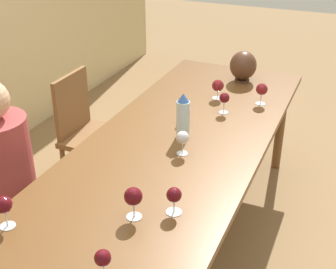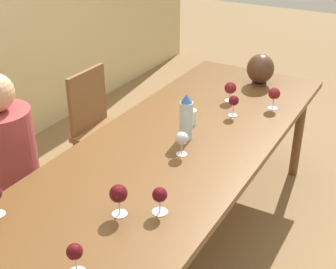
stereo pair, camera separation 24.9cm
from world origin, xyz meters
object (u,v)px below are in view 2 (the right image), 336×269
(vase, at_px, (260,69))
(person_near, at_px, (10,170))
(wine_glass_1, at_px, (230,88))
(chair_far, at_px, (104,127))
(water_bottle, at_px, (186,117))
(water_tumbler, at_px, (191,117))
(wine_glass_3, at_px, (160,196))
(wine_glass_4, at_px, (75,253))
(chair_near, at_px, (5,191))
(wine_glass_0, at_px, (182,139))
(wine_glass_5, at_px, (234,101))
(wine_glass_6, at_px, (274,94))
(wine_glass_7, at_px, (119,194))

(vase, bearing_deg, person_near, 152.15)
(wine_glass_1, bearing_deg, chair_far, 107.53)
(water_bottle, xyz_separation_m, water_tumbler, (0.17, 0.06, -0.08))
(water_tumbler, height_order, wine_glass_3, wine_glass_3)
(wine_glass_1, bearing_deg, water_bottle, 179.11)
(wine_glass_4, bearing_deg, chair_near, 62.34)
(vase, bearing_deg, chair_near, 149.90)
(chair_near, distance_m, chair_far, 0.96)
(wine_glass_4, bearing_deg, wine_glass_1, 4.46)
(wine_glass_0, relative_size, wine_glass_4, 0.99)
(water_bottle, height_order, water_tumbler, water_bottle)
(wine_glass_3, bearing_deg, water_tumbler, 18.49)
(wine_glass_5, bearing_deg, wine_glass_6, -38.73)
(vase, xyz_separation_m, wine_glass_1, (-0.38, 0.07, -0.03))
(wine_glass_3, height_order, chair_near, wine_glass_3)
(water_tumbler, distance_m, wine_glass_6, 0.59)
(wine_glass_3, relative_size, wine_glass_5, 0.95)
(water_tumbler, height_order, vase, vase)
(water_bottle, bearing_deg, wine_glass_6, -25.13)
(wine_glass_0, relative_size, wine_glass_6, 0.94)
(water_tumbler, height_order, wine_glass_5, wine_glass_5)
(vase, distance_m, chair_far, 1.22)
(wine_glass_3, relative_size, wine_glass_4, 0.94)
(vase, xyz_separation_m, wine_glass_5, (-0.59, -0.04, -0.02))
(wine_glass_3, height_order, person_near, person_near)
(wine_glass_4, height_order, chair_far, wine_glass_4)
(water_bottle, relative_size, wine_glass_1, 2.03)
(wine_glass_3, bearing_deg, wine_glass_4, 170.54)
(wine_glass_1, xyz_separation_m, chair_near, (-1.23, 0.87, -0.38))
(water_bottle, xyz_separation_m, wine_glass_3, (-0.67, -0.23, -0.04))
(chair_near, bearing_deg, wine_glass_3, -93.00)
(wine_glass_0, height_order, person_near, person_near)
(wine_glass_1, xyz_separation_m, wine_glass_3, (-1.29, -0.22, -0.00))
(water_bottle, distance_m, chair_far, 1.02)
(wine_glass_5, bearing_deg, chair_far, 94.07)
(water_bottle, distance_m, wine_glass_3, 0.71)
(water_bottle, xyz_separation_m, wine_glass_6, (0.64, -0.30, -0.03))
(water_tumbler, height_order, wine_glass_7, wine_glass_7)
(wine_glass_5, relative_size, chair_far, 0.15)
(wine_glass_3, height_order, wine_glass_5, wine_glass_5)
(wine_glass_0, bearing_deg, wine_glass_7, -178.98)
(water_tumbler, distance_m, wine_glass_1, 0.45)
(vase, xyz_separation_m, chair_near, (-1.62, 0.94, -0.41))
(water_bottle, height_order, wine_glass_0, water_bottle)
(wine_glass_3, relative_size, chair_far, 0.14)
(water_bottle, height_order, wine_glass_5, water_bottle)
(wine_glass_5, bearing_deg, person_near, 138.98)
(water_bottle, height_order, wine_glass_7, water_bottle)
(wine_glass_7, bearing_deg, wine_glass_3, -55.75)
(wine_glass_4, bearing_deg, water_tumbler, 8.82)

